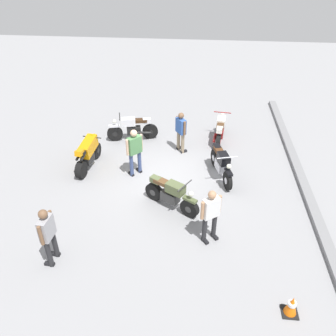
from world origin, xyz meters
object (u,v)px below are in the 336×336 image
(person_in_green_shirt, at_px, (135,149))
(person_in_blue_shirt, at_px, (181,130))
(person_in_white_shirt, at_px, (211,213))
(motorcycle_olive_vintage, at_px, (171,195))
(motorcycle_silver_cruiser, at_px, (133,128))
(motorcycle_black_cruiser, at_px, (221,164))
(traffic_cone, at_px, (292,306))
(motorcycle_cream_vintage, at_px, (220,130))
(person_in_gray_shirt, at_px, (48,233))
(motorcycle_orange_sportbike, at_px, (88,153))

(person_in_green_shirt, distance_m, person_in_blue_shirt, 2.28)
(person_in_white_shirt, xyz_separation_m, person_in_green_shirt, (-2.94, -2.57, 0.07))
(motorcycle_olive_vintage, bearing_deg, motorcycle_silver_cruiser, 146.34)
(motorcycle_black_cruiser, bearing_deg, person_in_blue_shirt, -152.52)
(motorcycle_olive_vintage, bearing_deg, traffic_cone, -17.41)
(motorcycle_cream_vintage, relative_size, person_in_green_shirt, 1.12)
(motorcycle_olive_vintage, xyz_separation_m, traffic_cone, (3.37, 2.97, -0.23))
(motorcycle_olive_vintage, bearing_deg, person_in_blue_shirt, 120.32)
(motorcycle_cream_vintage, height_order, person_in_green_shirt, person_in_green_shirt)
(motorcycle_cream_vintage, height_order, person_in_gray_shirt, person_in_gray_shirt)
(motorcycle_cream_vintage, relative_size, person_in_white_shirt, 1.19)
(motorcycle_olive_vintage, height_order, person_in_green_shirt, person_in_green_shirt)
(motorcycle_orange_sportbike, distance_m, person_in_blue_shirt, 3.55)
(motorcycle_olive_vintage, distance_m, motorcycle_silver_cruiser, 4.62)
(motorcycle_orange_sportbike, height_order, person_in_blue_shirt, person_in_blue_shirt)
(person_in_green_shirt, bearing_deg, motorcycle_black_cruiser, -132.85)
(person_in_blue_shirt, relative_size, traffic_cone, 3.07)
(motorcycle_silver_cruiser, bearing_deg, traffic_cone, 109.63)
(motorcycle_silver_cruiser, bearing_deg, motorcycle_cream_vintage, 170.45)
(person_in_green_shirt, xyz_separation_m, person_in_gray_shirt, (4.13, -1.41, -0.03))
(person_in_gray_shirt, bearing_deg, motorcycle_silver_cruiser, -92.80)
(person_in_white_shirt, distance_m, person_in_green_shirt, 3.90)
(motorcycle_orange_sportbike, relative_size, motorcycle_silver_cruiser, 0.95)
(person_in_gray_shirt, bearing_deg, motorcycle_black_cruiser, -131.15)
(motorcycle_olive_vintage, distance_m, motorcycle_black_cruiser, 2.43)
(motorcycle_black_cruiser, relative_size, person_in_white_shirt, 1.24)
(person_in_white_shirt, relative_size, person_in_gray_shirt, 0.97)
(motorcycle_cream_vintage, xyz_separation_m, motorcycle_silver_cruiser, (0.25, -3.56, 0.03))
(motorcycle_black_cruiser, relative_size, motorcycle_orange_sportbike, 1.04)
(person_in_blue_shirt, bearing_deg, motorcycle_silver_cruiser, 125.44)
(motorcycle_black_cruiser, height_order, person_in_blue_shirt, person_in_blue_shirt)
(person_in_blue_shirt, relative_size, person_in_gray_shirt, 0.96)
(person_in_white_shirt, bearing_deg, person_in_green_shirt, -174.14)
(motorcycle_olive_vintage, distance_m, motorcycle_cream_vintage, 4.70)
(motorcycle_olive_vintage, xyz_separation_m, person_in_blue_shirt, (-3.45, 0.05, 0.43))
(motorcycle_silver_cruiser, bearing_deg, person_in_gray_shirt, 69.15)
(motorcycle_orange_sportbike, distance_m, person_in_white_shirt, 5.42)
(motorcycle_orange_sportbike, bearing_deg, motorcycle_black_cruiser, -85.09)
(person_in_white_shirt, distance_m, person_in_gray_shirt, 4.15)
(motorcycle_orange_sportbike, relative_size, traffic_cone, 3.70)
(person_in_blue_shirt, bearing_deg, traffic_cone, -101.48)
(motorcycle_olive_vintage, xyz_separation_m, person_in_green_shirt, (-1.70, -1.40, 0.52))
(motorcycle_silver_cruiser, relative_size, traffic_cone, 3.89)
(motorcycle_silver_cruiser, height_order, person_in_blue_shirt, person_in_blue_shirt)
(motorcycle_olive_vintage, height_order, motorcycle_orange_sportbike, motorcycle_orange_sportbike)
(motorcycle_cream_vintage, xyz_separation_m, person_in_gray_shirt, (6.85, -4.41, 0.48))
(person_in_white_shirt, bearing_deg, motorcycle_orange_sportbike, -162.04)
(motorcycle_silver_cruiser, bearing_deg, person_in_blue_shirt, 146.56)
(motorcycle_cream_vintage, xyz_separation_m, traffic_cone, (7.80, 1.37, -0.23))
(motorcycle_orange_sportbike, relative_size, person_in_blue_shirt, 1.21)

